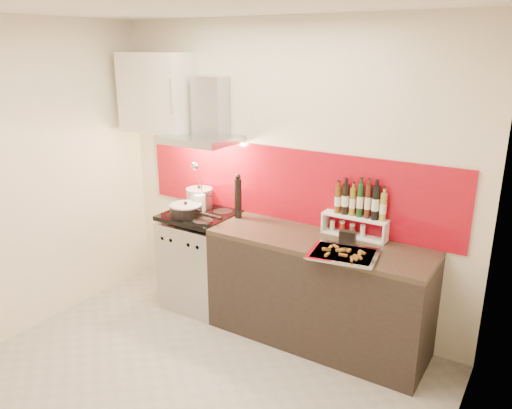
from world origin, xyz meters
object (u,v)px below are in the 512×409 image
Objects in this scene: saute_pan at (186,210)px; pepper_mill at (238,197)px; counter at (317,291)px; baking_tray at (343,254)px; range_stove at (201,260)px; stock_pot at (199,198)px.

pepper_mill reaches higher than saute_pan.
baking_tray reaches higher than counter.
pepper_mill is 1.19m from baking_tray.
range_stove is 0.75m from pepper_mill.
stock_pot is 0.26m from saute_pan.
pepper_mill is (0.41, 0.23, 0.13)m from saute_pan.
range_stove is 0.59m from stock_pot.
stock_pot is at bearing 101.83° from saute_pan.
pepper_mill reaches higher than baking_tray.
saute_pan is (-1.26, -0.12, 0.51)m from counter.
pepper_mill is at bearing 172.74° from counter.
counter is 0.58m from baking_tray.
pepper_mill is 0.73× the size of baking_tray.
baking_tray is (1.59, -0.33, -0.09)m from stock_pot.
range_stove is 1.61× the size of saute_pan.
counter is at bearing -7.26° from pepper_mill.
saute_pan is (-0.06, -0.11, 0.52)m from range_stove.
stock_pot reaches higher than counter.
baking_tray is (1.54, -0.08, -0.05)m from saute_pan.
saute_pan is at bearing -78.17° from stock_pot.
counter is 4.49× the size of pepper_mill.
baking_tray is at bearing -34.92° from counter.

